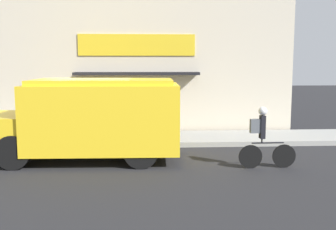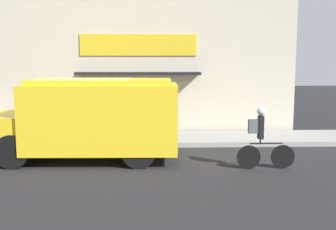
# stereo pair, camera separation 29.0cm
# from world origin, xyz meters

# --- Properties ---
(ground_plane) EXTENTS (70.00, 70.00, 0.00)m
(ground_plane) POSITION_xyz_m (0.00, 0.00, 0.00)
(ground_plane) COLOR #232326
(sidewalk) EXTENTS (28.00, 2.27, 0.17)m
(sidewalk) POSITION_xyz_m (0.00, 1.14, 0.08)
(sidewalk) COLOR #999993
(sidewalk) RESTS_ON ground_plane
(storefront) EXTENTS (14.77, 0.93, 5.96)m
(storefront) POSITION_xyz_m (0.04, 2.47, 2.97)
(storefront) COLOR beige
(storefront) RESTS_ON ground_plane
(school_bus) EXTENTS (5.38, 2.68, 2.28)m
(school_bus) POSITION_xyz_m (0.22, -1.52, 1.20)
(school_bus) COLOR yellow
(school_bus) RESTS_ON ground_plane
(cyclist) EXTENTS (1.52, 0.22, 1.62)m
(cyclist) POSITION_xyz_m (4.77, -2.63, 0.81)
(cyclist) COLOR black
(cyclist) RESTS_ON ground_plane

